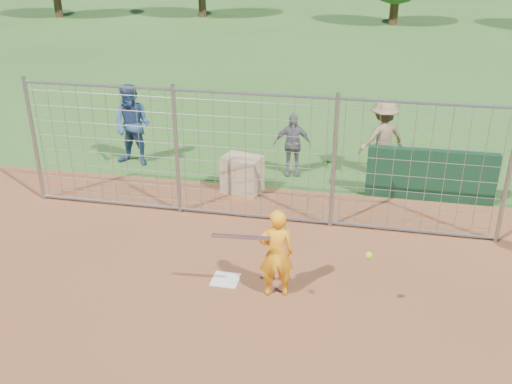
% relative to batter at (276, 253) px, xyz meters
% --- Properties ---
extents(ground, '(100.00, 100.00, 0.00)m').
position_rel_batter_xyz_m(ground, '(-0.86, 0.41, -0.73)').
color(ground, '#2D591E').
rests_on(ground, ground).
extents(home_plate, '(0.43, 0.43, 0.02)m').
position_rel_batter_xyz_m(home_plate, '(-0.86, 0.21, -0.72)').
color(home_plate, silver).
rests_on(home_plate, ground).
extents(dugout_wall, '(2.60, 0.20, 1.10)m').
position_rel_batter_xyz_m(dugout_wall, '(2.54, 4.01, -0.18)').
color(dugout_wall, '#11381E').
rests_on(dugout_wall, ground).
extents(batter, '(0.61, 0.48, 1.46)m').
position_rel_batter_xyz_m(batter, '(0.00, 0.00, 0.00)').
color(batter, orange).
rests_on(batter, ground).
extents(bystander_a, '(1.02, 0.83, 1.94)m').
position_rel_batter_xyz_m(bystander_a, '(-4.23, 4.67, 0.24)').
color(bystander_a, navy).
rests_on(bystander_a, ground).
extents(bystander_b, '(0.90, 0.49, 1.46)m').
position_rel_batter_xyz_m(bystander_b, '(-0.45, 4.78, -0.00)').
color(bystander_b, slate).
rests_on(bystander_b, ground).
extents(bystander_c, '(1.31, 1.15, 1.75)m').
position_rel_batter_xyz_m(bystander_c, '(1.54, 5.20, 0.14)').
color(bystander_c, olive).
rests_on(bystander_c, ground).
extents(equipment_bin, '(0.91, 0.73, 0.80)m').
position_rel_batter_xyz_m(equipment_bin, '(-1.36, 3.63, -0.33)').
color(equipment_bin, tan).
rests_on(equipment_bin, ground).
extents(equipment_in_play, '(2.30, 0.18, 0.13)m').
position_rel_batter_xyz_m(equipment_in_play, '(-0.03, -0.34, 0.39)').
color(equipment_in_play, silver).
rests_on(equipment_in_play, ground).
extents(backstop_fence, '(9.08, 0.08, 2.60)m').
position_rel_batter_xyz_m(backstop_fence, '(-0.86, 2.41, 0.53)').
color(backstop_fence, gray).
rests_on(backstop_fence, ground).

